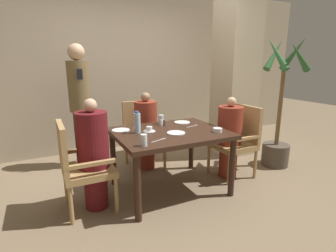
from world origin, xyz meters
name	(u,v)px	position (x,y,z in m)	size (l,w,h in m)	color
ground_plane	(170,189)	(0.00, 0.00, 0.00)	(16.00, 16.00, 0.00)	#7A664C
wall_back	(120,69)	(0.00, 1.92, 1.40)	(8.00, 0.06, 2.80)	tan
pillar_stone	(235,72)	(1.58, 0.78, 1.35)	(0.57, 0.57, 2.70)	#BCAD8E
dining_table	(170,138)	(0.00, 0.00, 0.65)	(1.26, 1.02, 0.74)	#331E14
chair_left_side	(80,164)	(-1.02, 0.00, 0.52)	(0.50, 0.50, 0.95)	#A88451
diner_in_left_chair	(94,154)	(-0.88, 0.00, 0.60)	(0.32, 0.32, 1.17)	#5B1419
chair_far_side	(143,131)	(0.00, 0.90, 0.52)	(0.50, 0.50, 0.95)	#A88451
diner_in_far_chair	(146,130)	(0.00, 0.76, 0.57)	(0.32, 0.32, 1.11)	maroon
chair_right_side	(238,138)	(1.02, 0.00, 0.52)	(0.50, 0.50, 0.95)	#A88451
diner_in_right_chair	(229,137)	(0.88, 0.00, 0.56)	(0.32, 0.32, 1.08)	maroon
standing_host	(80,103)	(-0.80, 1.26, 0.95)	(0.30, 0.34, 1.76)	#2D2D33
potted_palm	(278,125)	(1.77, -0.01, 0.62)	(0.51, 0.54, 1.86)	#4C4238
plate_main_left	(121,130)	(-0.51, 0.27, 0.74)	(0.21, 0.21, 0.01)	white
plate_main_right	(182,122)	(0.33, 0.30, 0.74)	(0.21, 0.21, 0.01)	white
plate_dessert_center	(176,133)	(0.02, -0.12, 0.74)	(0.21, 0.21, 0.01)	white
teacup_with_saucer	(149,130)	(-0.22, 0.09, 0.76)	(0.14, 0.14, 0.06)	white
bowl_small	(218,130)	(0.47, -0.27, 0.76)	(0.11, 0.11, 0.05)	white
water_bottle	(137,123)	(-0.36, 0.10, 0.86)	(0.07, 0.07, 0.25)	#A3C6DB
glass_tall_near	(144,140)	(-0.47, -0.38, 0.80)	(0.07, 0.07, 0.12)	silver
glass_tall_mid	(161,119)	(0.06, 0.38, 0.80)	(0.07, 0.07, 0.12)	silver
salt_shaker	(161,123)	(0.01, 0.27, 0.78)	(0.03, 0.03, 0.08)	white
pepper_shaker	(164,123)	(0.05, 0.27, 0.78)	(0.03, 0.03, 0.07)	#4C3D2D
fork_beside_plate	(193,126)	(0.36, 0.08, 0.74)	(0.19, 0.08, 0.00)	silver
knife_beside_plate	(159,140)	(-0.26, -0.27, 0.74)	(0.20, 0.09, 0.00)	silver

